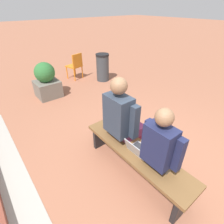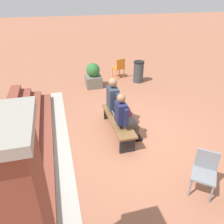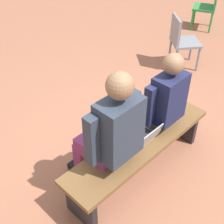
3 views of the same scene
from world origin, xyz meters
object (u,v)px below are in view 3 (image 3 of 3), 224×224
at_px(person_adult, 110,133).
at_px(bench, 139,149).
at_px(plastic_chair_mid_courtyard, 181,39).
at_px(person_student, 159,103).
at_px(laptop, 144,136).
at_px(plastic_chair_near_bench_right, 209,5).

bearing_deg(person_adult, bench, 168.42).
relative_size(bench, plastic_chair_mid_courtyard, 2.14).
height_order(bench, person_adult, person_adult).
bearing_deg(person_student, person_adult, -0.55).
bearing_deg(laptop, person_adult, -11.92).
relative_size(bench, person_adult, 1.26).
xyz_separation_m(person_student, plastic_chair_mid_courtyard, (-1.83, -0.95, -0.22)).
bearing_deg(person_adult, plastic_chair_mid_courtyard, -159.68).
xyz_separation_m(person_adult, plastic_chair_mid_courtyard, (-2.55, -0.94, -0.27)).
relative_size(person_student, laptop, 4.09).
distance_m(bench, plastic_chair_near_bench_right, 4.11).
bearing_deg(laptop, person_student, -166.27).
height_order(person_student, laptop, person_student).
distance_m(laptop, plastic_chair_near_bench_right, 4.07).
relative_size(laptop, plastic_chair_near_bench_right, 0.38).
height_order(bench, person_student, person_student).
relative_size(person_student, plastic_chair_mid_courtyard, 1.56).
bearing_deg(plastic_chair_near_bench_right, person_student, 22.43).
height_order(person_adult, laptop, person_adult).
bearing_deg(plastic_chair_mid_courtyard, laptop, 25.57).
distance_m(person_student, plastic_chair_near_bench_right, 3.76).
distance_m(person_adult, plastic_chair_near_bench_right, 4.43).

